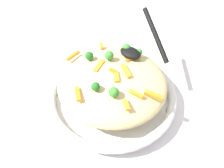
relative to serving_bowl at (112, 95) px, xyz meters
The scene contains 21 objects.
ground_plane 0.03m from the serving_bowl, ahead, with size 2.40×2.40×0.00m, color silver.
serving_bowl is the anchor object (origin of this frame).
pasta_mound 0.05m from the serving_bowl, ahead, with size 0.27×0.26×0.08m, color #DBC689.
carrot_piece_0 0.11m from the serving_bowl, 97.20° to the right, with size 0.04×0.01×0.01m, color orange.
carrot_piece_1 0.10m from the serving_bowl, 150.38° to the left, with size 0.03×0.01×0.01m, color orange.
carrot_piece_2 0.14m from the serving_bowl, behind, with size 0.04×0.01×0.01m, color orange.
carrot_piece_3 0.10m from the serving_bowl, 10.49° to the left, with size 0.04×0.01×0.01m, color orange.
carrot_piece_4 0.13m from the serving_bowl, 80.78° to the left, with size 0.04×0.01×0.01m, color orange.
carrot_piece_5 0.09m from the serving_bowl, 163.62° to the left, with size 0.02×0.01×0.01m, color orange.
carrot_piece_6 0.14m from the serving_bowl, 35.82° to the right, with size 0.03×0.01×0.01m, color orange.
carrot_piece_7 0.14m from the serving_bowl, ahead, with size 0.04×0.01×0.01m, color orange.
carrot_piece_8 0.10m from the serving_bowl, 147.53° to the right, with size 0.04×0.01×0.01m, color orange.
carrot_piece_9 0.12m from the serving_bowl, 166.33° to the left, with size 0.03×0.01×0.01m, color orange.
carrot_piece_10 0.13m from the serving_bowl, 145.45° to the left, with size 0.03×0.01×0.01m, color orange.
broccoli_floret_0 0.11m from the serving_bowl, 41.56° to the right, with size 0.02×0.02×0.03m.
broccoli_floret_1 0.13m from the serving_bowl, 98.36° to the right, with size 0.02×0.02×0.02m.
broccoli_floret_2 0.12m from the serving_bowl, 96.40° to the left, with size 0.02×0.02×0.02m.
broccoli_floret_3 0.13m from the serving_bowl, 78.17° to the right, with size 0.02×0.02×0.03m.
broccoli_floret_4 0.12m from the serving_bowl, ahead, with size 0.02×0.02×0.02m.
broccoli_floret_5 0.12m from the serving_bowl, 131.61° to the left, with size 0.02×0.02×0.03m.
serving_spoon 0.14m from the serving_bowl, 96.16° to the right, with size 0.12×0.12×0.09m.
Camera 1 is at (-0.22, 0.27, 0.45)m, focal length 33.50 mm.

